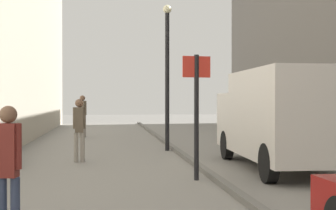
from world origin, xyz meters
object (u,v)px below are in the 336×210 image
Objects in this scene: delivery_van at (282,116)px; street_sign_post at (196,106)px; pedestrian_main_foreground at (82,113)px; lamp_post at (167,67)px; pedestrian_mid_block at (79,126)px; pedestrian_far_crossing at (9,163)px; bicycle_leaning at (11,150)px.

delivery_van is 2.70m from street_sign_post.
pedestrian_main_foreground is 0.39× the size of lamp_post.
delivery_van is at bearing 157.35° from pedestrian_mid_block.
pedestrian_far_crossing is 6.97m from bicycle_leaning.
street_sign_post is at bearing -91.24° from lamp_post.
street_sign_post is (-2.33, -1.34, 0.28)m from delivery_van.
lamp_post reaches higher than pedestrian_mid_block.
lamp_post is 2.69× the size of bicycle_leaning.
pedestrian_main_foreground is 12.26m from street_sign_post.
delivery_van is (5.23, -10.57, 0.19)m from pedestrian_main_foreground.
street_sign_post reaches higher than pedestrian_far_crossing.
pedestrian_mid_block reaches higher than bicycle_leaning.
pedestrian_far_crossing is (-0.44, -7.17, -0.05)m from pedestrian_mid_block.
pedestrian_far_crossing is 10.40m from lamp_post.
pedestrian_far_crossing is 4.99m from street_sign_post.
pedestrian_far_crossing is at bearing 44.55° from street_sign_post.
delivery_van is (5.34, 5.27, 0.34)m from pedestrian_far_crossing.
lamp_post is at bearing 82.93° from pedestrian_far_crossing.
bicycle_leaning is at bearing 168.51° from delivery_van.
pedestrian_far_crossing is at bearing -81.40° from bicycle_leaning.
delivery_van is at bearing -63.78° from lamp_post.
delivery_van is at bearing 55.36° from pedestrian_far_crossing.
lamp_post is (2.69, 2.59, 1.75)m from pedestrian_mid_block.
street_sign_post is (2.90, -11.90, 0.47)m from pedestrian_main_foreground.
pedestrian_far_crossing is at bearing 85.01° from pedestrian_mid_block.
pedestrian_mid_block reaches higher than pedestrian_far_crossing.
delivery_van is 5.21m from lamp_post.
pedestrian_main_foreground reaches higher than pedestrian_mid_block.
lamp_post is at bearing 31.75° from bicycle_leaning.
bicycle_leaning is at bearing -82.54° from pedestrian_main_foreground.
pedestrian_mid_block is 1.05× the size of pedestrian_far_crossing.
bicycle_leaning is (-6.61, 1.56, -0.88)m from delivery_van.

